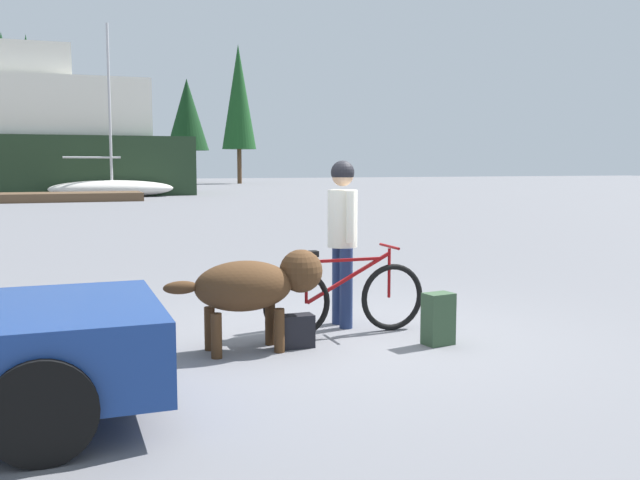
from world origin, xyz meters
The scene contains 11 objects.
ground_plane centered at (0.00, 0.00, 0.00)m, with size 160.00×160.00×0.00m, color slate.
bicycle centered at (0.05, 0.05, 0.38)m, with size 1.77×0.44×0.91m.
person_cyclist centered at (0.17, 0.42, 1.09)m, with size 0.32×0.53×1.79m.
dog centered at (-0.97, -0.23, 0.62)m, with size 1.51×0.55×0.94m.
backpack centered at (0.75, -0.64, 0.25)m, with size 0.28×0.20×0.51m, color #334C33.
handbag_pannier centered at (-0.58, -0.27, 0.16)m, with size 0.32×0.18×0.32m, color black.
sailboat_moored centered at (0.00, 32.46, 0.52)m, with size 6.43×1.80×9.02m.
pine_tree_far_left centered at (-6.41, 54.72, 7.10)m, with size 3.71×3.71×11.97m.
pine_tree_center centered at (-4.69, 56.32, 7.27)m, with size 3.39×3.39×12.14m.
pine_tree_far_right centered at (12.73, 55.99, 7.68)m, with size 3.04×3.04×12.32m.
pine_tree_mid_back centered at (9.06, 61.47, 6.40)m, with size 4.01×4.01×9.78m.
Camera 1 is at (-2.67, -6.57, 1.75)m, focal length 39.72 mm.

